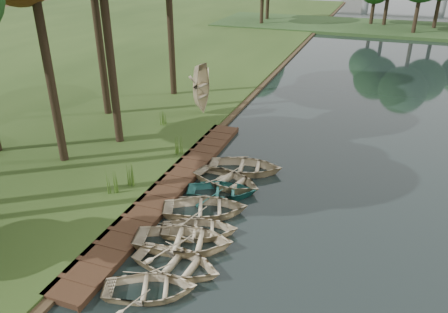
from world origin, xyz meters
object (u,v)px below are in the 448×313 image
(rowboat_1, at_px, (177,262))
(rowboat_2, at_px, (184,239))
(rowboat_0, at_px, (150,287))
(stored_rowboat, at_px, (202,108))
(boardwalk, at_px, (170,188))

(rowboat_1, bearing_deg, rowboat_2, 18.48)
(rowboat_0, bearing_deg, stored_rowboat, -5.51)
(rowboat_1, relative_size, rowboat_2, 0.87)
(rowboat_1, height_order, stored_rowboat, stored_rowboat)
(boardwalk, distance_m, rowboat_2, 4.58)
(rowboat_0, relative_size, stored_rowboat, 0.93)
(boardwalk, distance_m, rowboat_0, 6.98)
(boardwalk, height_order, stored_rowboat, stored_rowboat)
(boardwalk, relative_size, rowboat_2, 4.14)
(rowboat_2, relative_size, stored_rowboat, 1.14)
(rowboat_0, height_order, stored_rowboat, stored_rowboat)
(rowboat_2, height_order, stored_rowboat, stored_rowboat)
(rowboat_2, distance_m, stored_rowboat, 14.34)
(rowboat_2, bearing_deg, rowboat_0, 166.68)
(boardwalk, distance_m, stored_rowboat, 9.96)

